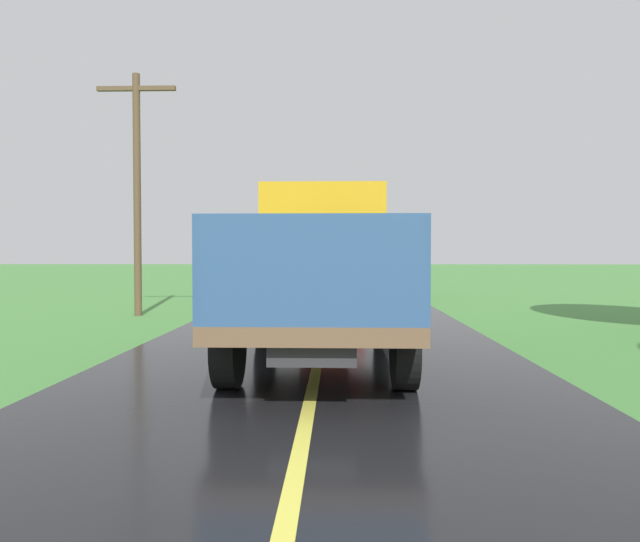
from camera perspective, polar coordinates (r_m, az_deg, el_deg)
The scene contains 3 objects.
banana_truck_near at distance 9.29m, azimuth 0.11°, elevation 0.33°, with size 2.38×5.82×2.80m.
banana_truck_far at distance 24.11m, azimuth 1.30°, elevation 1.19°, with size 2.38×5.81×2.80m.
utility_pole_roadside at distance 16.61m, azimuth -17.67°, elevation 8.19°, with size 2.15×0.20×6.58m.
Camera 1 is at (0.31, 3.51, 1.69)m, focal length 32.30 mm.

